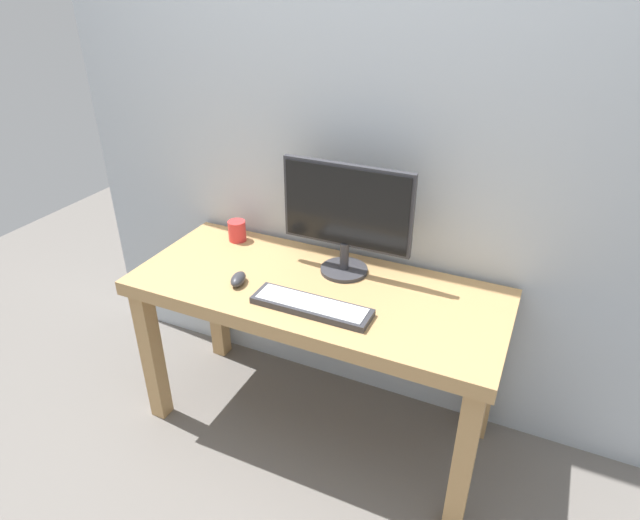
# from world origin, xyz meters

# --- Properties ---
(ground_plane) EXTENTS (6.00, 6.00, 0.00)m
(ground_plane) POSITION_xyz_m (0.00, 0.00, 0.00)
(ground_plane) COLOR slate
(wall_back) EXTENTS (2.72, 0.04, 3.00)m
(wall_back) POSITION_xyz_m (0.00, 0.35, 1.50)
(wall_back) COLOR #B2BCC6
(wall_back) RESTS_ON ground_plane
(desk) EXTENTS (1.48, 0.62, 0.73)m
(desk) POSITION_xyz_m (0.00, 0.00, 0.63)
(desk) COLOR tan
(desk) RESTS_ON ground_plane
(monitor) EXTENTS (0.53, 0.19, 0.46)m
(monitor) POSITION_xyz_m (0.06, 0.16, 0.99)
(monitor) COLOR #333338
(monitor) RESTS_ON desk
(keyboard_primary) EXTENTS (0.45, 0.13, 0.03)m
(keyboard_primary) POSITION_xyz_m (0.05, -0.15, 0.75)
(keyboard_primary) COLOR #333338
(keyboard_primary) RESTS_ON desk
(mouse) EXTENTS (0.08, 0.11, 0.04)m
(mouse) POSITION_xyz_m (-0.28, -0.11, 0.75)
(mouse) COLOR #333338
(mouse) RESTS_ON desk
(coffee_mug) EXTENTS (0.08, 0.08, 0.09)m
(coffee_mug) POSITION_xyz_m (-0.49, 0.21, 0.78)
(coffee_mug) COLOR red
(coffee_mug) RESTS_ON desk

